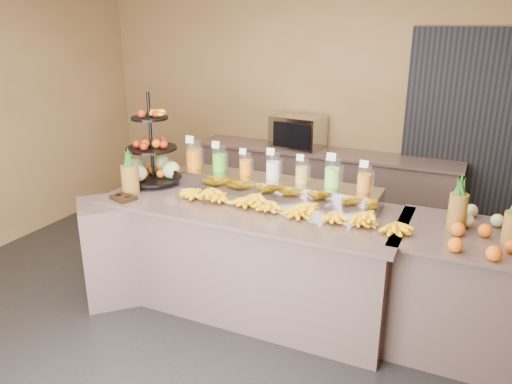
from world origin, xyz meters
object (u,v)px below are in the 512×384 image
Objects in this scene: banana_heap at (287,204)px; condiment_caddy at (123,198)px; right_fruit_pile at (479,229)px; oven_warmer at (298,132)px; fruit_stand at (156,160)px; pitcher_tray at (273,187)px.

condiment_caddy is (-1.36, -0.31, -0.05)m from banana_heap.
oven_warmer is at bearing 136.43° from right_fruit_pile.
banana_heap is at bearing -177.98° from right_fruit_pile.
oven_warmer is at bearing 83.57° from fruit_stand.
condiment_caddy is at bearing -167.18° from banana_heap.
right_fruit_pile is (1.64, -0.27, 0.01)m from pitcher_tray.
oven_warmer reaches higher than condiment_caddy.
pitcher_tray is 9.14× the size of condiment_caddy.
banana_heap is at bearing 7.37° from fruit_stand.
pitcher_tray is at bearing -70.75° from oven_warmer.
pitcher_tray is 1.27m from condiment_caddy.
right_fruit_pile is at bearing -37.65° from oven_warmer.
fruit_stand is 1.67× the size of right_fruit_pile.
oven_warmer is at bearing 103.32° from pitcher_tray.
fruit_stand is (-1.12, -0.12, 0.14)m from pitcher_tray.
condiment_caddy is 2.41m from oven_warmer.
fruit_stand is at bearing -173.70° from pitcher_tray.
right_fruit_pile is (2.76, -0.15, -0.13)m from fruit_stand.
right_fruit_pile is 2.82m from oven_warmer.
banana_heap is at bearing -51.16° from pitcher_tray.
condiment_caddy is (0.02, -0.50, -0.20)m from fruit_stand.
fruit_stand is 2.77m from right_fruit_pile.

